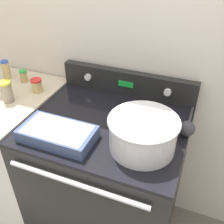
% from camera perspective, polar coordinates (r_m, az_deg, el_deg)
% --- Properties ---
extents(kitchen_wall, '(8.00, 0.05, 2.50)m').
position_cam_1_polar(kitchen_wall, '(1.51, 4.50, 15.63)').
color(kitchen_wall, beige).
rests_on(kitchen_wall, ground_plane).
extents(stove_range, '(0.81, 0.71, 0.93)m').
position_cam_1_polar(stove_range, '(1.67, -0.89, -15.18)').
color(stove_range, black).
rests_on(stove_range, ground_plane).
extents(control_panel, '(0.81, 0.07, 0.15)m').
position_cam_1_polar(control_panel, '(1.56, 3.40, 6.33)').
color(control_panel, black).
rests_on(control_panel, stove_range).
extents(side_counter, '(0.57, 0.68, 0.94)m').
position_cam_1_polar(side_counter, '(1.96, -20.11, -8.42)').
color(side_counter, silver).
rests_on(side_counter, ground_plane).
extents(mixing_bowl, '(0.31, 0.31, 0.16)m').
position_cam_1_polar(mixing_bowl, '(1.15, 6.76, -4.38)').
color(mixing_bowl, silver).
rests_on(mixing_bowl, stove_range).
extents(casserole_dish, '(0.35, 0.19, 0.06)m').
position_cam_1_polar(casserole_dish, '(1.25, -11.76, -4.53)').
color(casserole_dish, '#38476B').
rests_on(casserole_dish, stove_range).
extents(ladle, '(0.08, 0.29, 0.08)m').
position_cam_1_polar(ladle, '(1.31, 16.08, -3.27)').
color(ladle, '#333338').
rests_on(ladle, stove_range).
extents(spice_jar_red_cap, '(0.07, 0.07, 0.08)m').
position_cam_1_polar(spice_jar_red_cap, '(1.64, -16.06, 5.60)').
color(spice_jar_red_cap, tan).
rests_on(spice_jar_red_cap, side_counter).
extents(spice_jar_yellow_cap, '(0.07, 0.07, 0.12)m').
position_cam_1_polar(spice_jar_yellow_cap, '(1.58, -21.94, 4.13)').
color(spice_jar_yellow_cap, gray).
rests_on(spice_jar_yellow_cap, side_counter).
extents(spice_jar_green_cap, '(0.05, 0.05, 0.08)m').
position_cam_1_polar(spice_jar_green_cap, '(1.78, -18.68, 7.45)').
color(spice_jar_green_cap, tan).
rests_on(spice_jar_green_cap, side_counter).
extents(spice_jar_blue_cap, '(0.05, 0.05, 0.12)m').
position_cam_1_polar(spice_jar_blue_cap, '(1.85, -22.05, 8.54)').
color(spice_jar_blue_cap, tan).
rests_on(spice_jar_blue_cap, side_counter).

